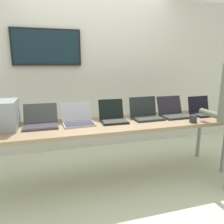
# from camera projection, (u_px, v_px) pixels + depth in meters

# --- Properties ---
(ground) EXTENTS (8.00, 8.00, 0.04)m
(ground) POSITION_uv_depth(u_px,v_px,m) (114.00, 179.00, 2.74)
(ground) COLOR beige
(back_wall) EXTENTS (8.00, 0.11, 2.45)m
(back_wall) POSITION_uv_depth(u_px,v_px,m) (93.00, 74.00, 3.51)
(back_wall) COLOR beige
(back_wall) RESTS_ON ground
(workbench) EXTENTS (3.03, 0.70, 0.72)m
(workbench) POSITION_uv_depth(u_px,v_px,m) (114.00, 126.00, 2.59)
(workbench) COLOR #91785A
(workbench) RESTS_ON ground
(laptop_station_0) EXTENTS (0.38, 0.37, 0.23)m
(laptop_station_0) POSITION_uv_depth(u_px,v_px,m) (41.00, 121.00, 2.42)
(laptop_station_0) COLOR #3A3C3C
(laptop_station_0) RESTS_ON workbench
(laptop_station_1) EXTENTS (0.37, 0.35, 0.23)m
(laptop_station_1) POSITION_uv_depth(u_px,v_px,m) (78.00, 119.00, 2.52)
(laptop_station_1) COLOR #B1B3BC
(laptop_station_1) RESTS_ON workbench
(laptop_station_2) EXTENTS (0.31, 0.32, 0.25)m
(laptop_station_2) POSITION_uv_depth(u_px,v_px,m) (113.00, 117.00, 2.62)
(laptop_station_2) COLOR black
(laptop_station_2) RESTS_ON workbench
(laptop_station_3) EXTENTS (0.38, 0.32, 0.26)m
(laptop_station_3) POSITION_uv_depth(u_px,v_px,m) (146.00, 114.00, 2.76)
(laptop_station_3) COLOR #23282A
(laptop_station_3) RESTS_ON workbench
(laptop_station_4) EXTENTS (0.36, 0.35, 0.25)m
(laptop_station_4) POSITION_uv_depth(u_px,v_px,m) (173.00, 112.00, 2.86)
(laptop_station_4) COLOR #26222B
(laptop_station_4) RESTS_ON workbench
(laptop_station_5) EXTENTS (0.35, 0.30, 0.24)m
(laptop_station_5) POSITION_uv_depth(u_px,v_px,m) (202.00, 110.00, 2.96)
(laptop_station_5) COLOR black
(laptop_station_5) RESTS_ON workbench
(coffee_mug) EXTENTS (0.08, 0.08, 0.08)m
(coffee_mug) POSITION_uv_depth(u_px,v_px,m) (193.00, 119.00, 2.58)
(coffee_mug) COLOR #292C2F
(coffee_mug) RESTS_ON workbench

